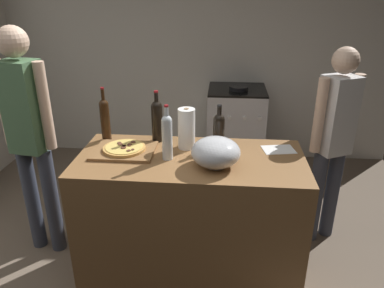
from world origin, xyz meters
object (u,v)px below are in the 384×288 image
Objects in this scene: stove at (235,129)px; person_in_stripes at (29,130)px; wine_bottle_amber at (219,129)px; person_in_red at (333,137)px; paper_towel_roll at (186,129)px; mixing_bowl at (216,152)px; pizza at (124,148)px; wine_bottle_clear at (157,119)px; wine_bottle_green at (167,135)px; wine_bottle_dark at (105,118)px.

stove is 2.24m from person_in_stripes.
person_in_red is at bearing 21.79° from wine_bottle_amber.
stove is (0.38, 1.59, -0.60)m from paper_towel_roll.
mixing_bowl is 1.08× the size of paper_towel_roll.
wine_bottle_amber is at bearing 87.71° from mixing_bowl.
person_in_stripes is (-0.72, 0.14, 0.04)m from pizza.
wine_bottle_clear is (0.19, 0.22, 0.13)m from pizza.
wine_bottle_green is 0.21× the size of person_in_stripes.
wine_bottle_amber reaches higher than paper_towel_roll.
wine_bottle_green is 0.31m from wine_bottle_clear.
wine_bottle_green is 1.94m from stove.
wine_bottle_green is 1.05m from person_in_stripes.
paper_towel_roll is at bearing -8.29° from wine_bottle_dark.
wine_bottle_amber reaches higher than stove.
pizza is at bearing -162.15° from person_in_red.
person_in_red reaches higher than pizza.
pizza is at bearing -47.80° from wine_bottle_dark.
person_in_red is (1.29, 0.26, -0.19)m from wine_bottle_clear.
wine_bottle_clear is 1.33m from person_in_red.
stove is 1.47m from person_in_red.
pizza is at bearing -114.81° from stove.
wine_bottle_amber is 1.69m from stove.
wine_bottle_green is 1.18× the size of wine_bottle_amber.
wine_bottle_dark is at bearing 171.71° from paper_towel_roll.
mixing_bowl is at bearing -23.84° from wine_bottle_dark.
pizza is 1.94m from stove.
wine_bottle_green is 0.23× the size of person_in_red.
wine_bottle_amber is 0.83× the size of wine_bottle_clear.
wine_bottle_clear is (-0.22, 0.10, 0.02)m from paper_towel_roll.
paper_towel_roll is at bearing 61.09° from wine_bottle_green.
wine_bottle_amber is 0.94m from person_in_red.
wine_bottle_amber is (0.22, 0.02, -0.00)m from paper_towel_roll.
wine_bottle_amber is at bearing 12.09° from pizza.
paper_towel_roll is 0.29× the size of stove.
paper_towel_roll is 0.24m from wine_bottle_clear.
paper_towel_roll is (0.40, 0.11, 0.11)m from pizza.
person_in_red is at bearing 24.99° from wine_bottle_green.
wine_bottle_green is at bearing -11.83° from person_in_stripes.
wine_bottle_clear reaches higher than wine_bottle_amber.
wine_bottle_amber is at bearing -158.21° from person_in_red.
person_in_red reaches higher than wine_bottle_clear.
wine_bottle_clear is (0.37, 0.02, -0.00)m from wine_bottle_dark.
paper_towel_roll is 1.74m from stove.
wine_bottle_clear is at bearing 4.68° from person_in_stripes.
wine_bottle_dark is at bearing -177.25° from wine_bottle_clear.
wine_bottle_green is at bearing -68.47° from wine_bottle_clear.
wine_bottle_amber is 0.79× the size of wine_bottle_dark.
wine_bottle_green is at bearing -105.33° from stove.
mixing_bowl is at bearing -14.03° from wine_bottle_green.
person_in_stripes is 1.10× the size of person_in_red.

